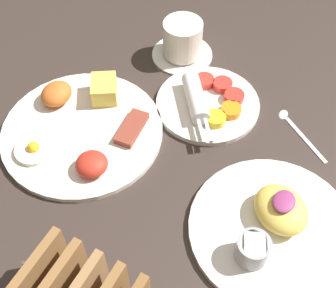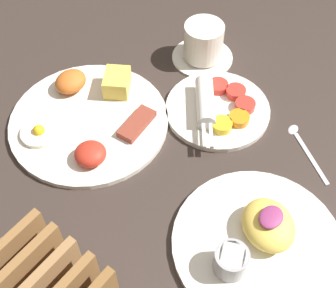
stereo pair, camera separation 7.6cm
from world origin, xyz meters
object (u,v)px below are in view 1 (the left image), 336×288
at_px(plate_foreground, 273,226).
at_px(coffee_cup, 183,41).
at_px(plate_breakfast, 82,127).
at_px(plate_condiments, 208,102).

height_order(plate_foreground, coffee_cup, coffee_cup).
xyz_separation_m(plate_foreground, coffee_cup, (0.28, 0.29, 0.02)).
bearing_deg(plate_foreground, plate_breakfast, 86.12).
xyz_separation_m(plate_condiments, plate_foreground, (-0.18, -0.19, 0.00)).
bearing_deg(plate_breakfast, plate_condiments, -46.60).
distance_m(plate_condiments, plate_foreground, 0.26).
distance_m(plate_breakfast, coffee_cup, 0.26).
bearing_deg(coffee_cup, plate_foreground, -133.56).
relative_size(plate_condiments, plate_foreground, 0.77).
bearing_deg(plate_breakfast, plate_foreground, -93.88).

